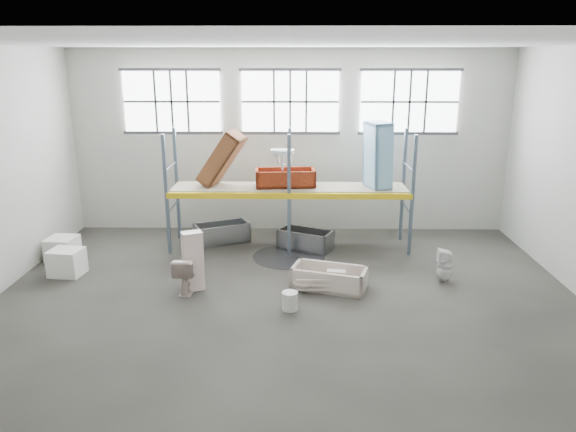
{
  "coord_description": "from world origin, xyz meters",
  "views": [
    {
      "loc": [
        0.19,
        -9.89,
        4.74
      ],
      "look_at": [
        0.0,
        1.5,
        1.4
      ],
      "focal_mm": 33.76,
      "sensor_mm": 36.0,
      "label": 1
    }
  ],
  "objects_px": {
    "toilet_beige": "(187,274)",
    "bucket": "(290,301)",
    "toilet_white": "(445,265)",
    "steel_tub_left": "(222,233)",
    "rust_tub_flat": "(285,178)",
    "cistern_tall": "(193,261)",
    "steel_tub_right": "(305,239)",
    "bathtub_beige": "(329,278)",
    "carton_near": "(67,262)",
    "blue_tub_upright": "(378,156)"
  },
  "relations": [
    {
      "from": "toilet_beige",
      "to": "bucket",
      "type": "xyz_separation_m",
      "value": [
        2.17,
        -0.84,
        -0.21
      ]
    },
    {
      "from": "toilet_white",
      "to": "steel_tub_left",
      "type": "bearing_deg",
      "value": -110.24
    },
    {
      "from": "steel_tub_left",
      "to": "rust_tub_flat",
      "type": "xyz_separation_m",
      "value": [
        1.71,
        -0.27,
        1.56
      ]
    },
    {
      "from": "toilet_beige",
      "to": "bucket",
      "type": "distance_m",
      "value": 2.34
    },
    {
      "from": "cistern_tall",
      "to": "steel_tub_right",
      "type": "xyz_separation_m",
      "value": [
        2.4,
        2.6,
        -0.39
      ]
    },
    {
      "from": "toilet_white",
      "to": "rust_tub_flat",
      "type": "height_order",
      "value": "rust_tub_flat"
    },
    {
      "from": "toilet_beige",
      "to": "steel_tub_left",
      "type": "height_order",
      "value": "toilet_beige"
    },
    {
      "from": "toilet_white",
      "to": "bathtub_beige",
      "type": "bearing_deg",
      "value": -75.38
    },
    {
      "from": "steel_tub_left",
      "to": "carton_near",
      "type": "distance_m",
      "value": 3.96
    },
    {
      "from": "cistern_tall",
      "to": "bucket",
      "type": "distance_m",
      "value": 2.3
    },
    {
      "from": "toilet_beige",
      "to": "steel_tub_left",
      "type": "relative_size",
      "value": 0.56
    },
    {
      "from": "toilet_white",
      "to": "carton_near",
      "type": "distance_m",
      "value": 8.45
    },
    {
      "from": "bathtub_beige",
      "to": "toilet_white",
      "type": "xyz_separation_m",
      "value": [
        2.55,
        0.39,
        0.14
      ]
    },
    {
      "from": "cistern_tall",
      "to": "rust_tub_flat",
      "type": "height_order",
      "value": "rust_tub_flat"
    },
    {
      "from": "steel_tub_left",
      "to": "blue_tub_upright",
      "type": "bearing_deg",
      "value": -4.66
    },
    {
      "from": "steel_tub_left",
      "to": "steel_tub_right",
      "type": "xyz_separation_m",
      "value": [
        2.23,
        -0.5,
        -0.01
      ]
    },
    {
      "from": "toilet_beige",
      "to": "carton_near",
      "type": "relative_size",
      "value": 1.14
    },
    {
      "from": "toilet_white",
      "to": "carton_near",
      "type": "relative_size",
      "value": 1.08
    },
    {
      "from": "rust_tub_flat",
      "to": "bucket",
      "type": "height_order",
      "value": "rust_tub_flat"
    },
    {
      "from": "bathtub_beige",
      "to": "toilet_white",
      "type": "bearing_deg",
      "value": 25.63
    },
    {
      "from": "bathtub_beige",
      "to": "blue_tub_upright",
      "type": "relative_size",
      "value": 0.94
    },
    {
      "from": "steel_tub_right",
      "to": "rust_tub_flat",
      "type": "xyz_separation_m",
      "value": [
        -0.52,
        0.23,
        1.57
      ]
    },
    {
      "from": "steel_tub_left",
      "to": "bucket",
      "type": "relative_size",
      "value": 3.84
    },
    {
      "from": "rust_tub_flat",
      "to": "blue_tub_upright",
      "type": "distance_m",
      "value": 2.38
    },
    {
      "from": "steel_tub_right",
      "to": "bucket",
      "type": "xyz_separation_m",
      "value": [
        -0.35,
        -3.54,
        -0.07
      ]
    },
    {
      "from": "toilet_beige",
      "to": "blue_tub_upright",
      "type": "bearing_deg",
      "value": -141.67
    },
    {
      "from": "carton_near",
      "to": "steel_tub_left",
      "type": "bearing_deg",
      "value": 36.15
    },
    {
      "from": "bathtub_beige",
      "to": "toilet_beige",
      "type": "distance_m",
      "value": 3.01
    },
    {
      "from": "steel_tub_right",
      "to": "blue_tub_upright",
      "type": "distance_m",
      "value": 2.8
    },
    {
      "from": "steel_tub_left",
      "to": "steel_tub_right",
      "type": "relative_size",
      "value": 1.04
    },
    {
      "from": "toilet_beige",
      "to": "toilet_white",
      "type": "relative_size",
      "value": 1.06
    },
    {
      "from": "cistern_tall",
      "to": "toilet_white",
      "type": "bearing_deg",
      "value": -17.76
    },
    {
      "from": "rust_tub_flat",
      "to": "carton_near",
      "type": "height_order",
      "value": "rust_tub_flat"
    },
    {
      "from": "cistern_tall",
      "to": "carton_near",
      "type": "height_order",
      "value": "cistern_tall"
    },
    {
      "from": "blue_tub_upright",
      "to": "toilet_beige",
      "type": "bearing_deg",
      "value": -146.36
    },
    {
      "from": "toilet_white",
      "to": "blue_tub_upright",
      "type": "distance_m",
      "value": 3.27
    },
    {
      "from": "bucket",
      "to": "steel_tub_left",
      "type": "bearing_deg",
      "value": 114.92
    },
    {
      "from": "bathtub_beige",
      "to": "cistern_tall",
      "type": "bearing_deg",
      "value": -160.51
    },
    {
      "from": "steel_tub_left",
      "to": "bucket",
      "type": "height_order",
      "value": "steel_tub_left"
    },
    {
      "from": "blue_tub_upright",
      "to": "bathtub_beige",
      "type": "bearing_deg",
      "value": -116.37
    },
    {
      "from": "rust_tub_flat",
      "to": "bucket",
      "type": "bearing_deg",
      "value": -87.44
    },
    {
      "from": "blue_tub_upright",
      "to": "carton_near",
      "type": "xyz_separation_m",
      "value": [
        -7.21,
        -2.01,
        -2.1
      ]
    },
    {
      "from": "cistern_tall",
      "to": "toilet_beige",
      "type": "bearing_deg",
      "value": -165.72
    },
    {
      "from": "cistern_tall",
      "to": "steel_tub_left",
      "type": "relative_size",
      "value": 0.91
    },
    {
      "from": "cistern_tall",
      "to": "carton_near",
      "type": "xyz_separation_m",
      "value": [
        -3.03,
        0.76,
        -0.34
      ]
    },
    {
      "from": "cistern_tall",
      "to": "blue_tub_upright",
      "type": "distance_m",
      "value": 5.32
    },
    {
      "from": "toilet_beige",
      "to": "carton_near",
      "type": "xyz_separation_m",
      "value": [
        -2.9,
        0.86,
        -0.1
      ]
    },
    {
      "from": "toilet_beige",
      "to": "steel_tub_right",
      "type": "xyz_separation_m",
      "value": [
        2.52,
        2.7,
        -0.15
      ]
    },
    {
      "from": "carton_near",
      "to": "blue_tub_upright",
      "type": "bearing_deg",
      "value": 15.58
    },
    {
      "from": "blue_tub_upright",
      "to": "steel_tub_right",
      "type": "bearing_deg",
      "value": -174.6
    }
  ]
}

